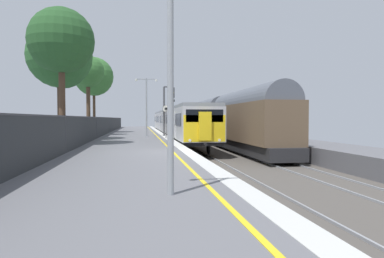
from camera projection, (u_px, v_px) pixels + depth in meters
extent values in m
cube|color=slate|center=(129.00, 162.00, 16.43)|extent=(6.40, 110.00, 1.00)
cube|color=silver|center=(187.00, 151.00, 16.87)|extent=(0.60, 110.00, 0.01)
cube|color=yellow|center=(173.00, 152.00, 16.75)|extent=(0.12, 110.00, 0.01)
cube|color=#4C4742|center=(296.00, 170.00, 17.80)|extent=(11.00, 110.00, 0.20)
cube|color=#5C5C60|center=(355.00, 158.00, 18.31)|extent=(3.60, 110.00, 1.00)
cube|color=gray|center=(207.00, 170.00, 17.05)|extent=(0.07, 110.00, 0.08)
cube|color=gray|center=(234.00, 169.00, 17.27)|extent=(0.07, 110.00, 0.08)
cube|color=gray|center=(281.00, 168.00, 17.67)|extent=(0.07, 110.00, 0.08)
cube|color=gray|center=(307.00, 168.00, 17.89)|extent=(0.07, 110.00, 0.08)
cube|color=#B7B7BC|center=(185.00, 123.00, 30.64)|extent=(2.80, 19.01, 2.30)
cube|color=black|center=(185.00, 137.00, 30.67)|extent=(2.64, 18.41, 0.25)
cube|color=gray|center=(185.00, 109.00, 30.60)|extent=(2.68, 19.01, 0.24)
cube|color=black|center=(169.00, 119.00, 30.41)|extent=(0.02, 17.41, 0.84)
cube|color=silver|center=(175.00, 125.00, 25.73)|extent=(0.03, 1.10, 1.90)
cube|color=silver|center=(165.00, 123.00, 35.11)|extent=(0.03, 1.10, 1.90)
cylinder|color=black|center=(187.00, 149.00, 23.75)|extent=(0.12, 0.84, 0.84)
cylinder|color=black|center=(208.00, 149.00, 23.99)|extent=(0.12, 0.84, 0.84)
cylinder|color=black|center=(169.00, 138.00, 37.39)|extent=(0.12, 0.84, 0.84)
cylinder|color=black|center=(183.00, 138.00, 37.63)|extent=(0.12, 0.84, 0.84)
cube|color=#B7B7BC|center=(167.00, 121.00, 50.00)|extent=(2.80, 19.01, 2.30)
cube|color=black|center=(167.00, 130.00, 50.03)|extent=(2.64, 18.41, 0.25)
cube|color=gray|center=(167.00, 113.00, 49.96)|extent=(2.68, 19.01, 0.24)
cube|color=black|center=(157.00, 119.00, 49.77)|extent=(0.02, 17.41, 0.84)
cube|color=silver|center=(159.00, 122.00, 45.09)|extent=(0.03, 1.10, 1.90)
cube|color=silver|center=(156.00, 121.00, 54.47)|extent=(0.03, 1.10, 1.90)
cylinder|color=black|center=(165.00, 135.00, 43.11)|extent=(0.12, 0.84, 0.84)
cylinder|color=black|center=(177.00, 135.00, 43.35)|extent=(0.12, 0.84, 0.84)
cylinder|color=black|center=(159.00, 131.00, 56.75)|extent=(0.12, 0.84, 0.84)
cylinder|color=black|center=(168.00, 131.00, 56.99)|extent=(0.12, 0.84, 0.84)
cube|color=yellow|center=(205.00, 128.00, 21.30)|extent=(2.70, 0.10, 1.70)
cube|color=black|center=(205.00, 116.00, 21.26)|extent=(2.40, 0.08, 0.80)
cube|color=yellow|center=(205.00, 126.00, 21.16)|extent=(0.80, 0.24, 1.80)
cylinder|color=white|center=(190.00, 140.00, 21.12)|extent=(0.18, 0.06, 0.18)
cylinder|color=white|center=(219.00, 140.00, 21.41)|extent=(0.18, 0.06, 0.18)
cylinder|color=black|center=(205.00, 145.00, 21.04)|extent=(0.20, 0.35, 0.20)
cube|color=black|center=(167.00, 111.00, 49.95)|extent=(0.60, 0.90, 0.20)
cube|color=#232326|center=(248.00, 145.00, 25.28)|extent=(2.30, 14.10, 0.79)
cube|color=brown|center=(248.00, 122.00, 25.22)|extent=(2.60, 13.30, 2.68)
cylinder|color=#515660|center=(248.00, 105.00, 25.18)|extent=(2.39, 12.90, 2.39)
cylinder|color=black|center=(263.00, 154.00, 20.17)|extent=(0.12, 0.84, 0.84)
cylinder|color=black|center=(287.00, 154.00, 20.42)|extent=(0.12, 0.84, 0.84)
cylinder|color=black|center=(222.00, 143.00, 30.14)|extent=(0.12, 0.84, 0.84)
cylinder|color=black|center=(239.00, 142.00, 30.39)|extent=(0.12, 0.84, 0.84)
cube|color=#232326|center=(208.00, 136.00, 39.99)|extent=(2.30, 14.10, 0.79)
cube|color=brown|center=(208.00, 121.00, 39.93)|extent=(2.60, 13.30, 2.68)
cylinder|color=#515660|center=(208.00, 110.00, 39.89)|extent=(2.39, 12.90, 2.39)
cylinder|color=black|center=(211.00, 139.00, 34.88)|extent=(0.12, 0.84, 0.84)
cylinder|color=black|center=(225.00, 139.00, 35.13)|extent=(0.12, 0.84, 0.84)
cylinder|color=black|center=(195.00, 135.00, 44.85)|extent=(0.12, 0.84, 0.84)
cylinder|color=black|center=(206.00, 135.00, 45.10)|extent=(0.12, 0.84, 0.84)
cube|color=#232326|center=(190.00, 131.00, 54.70)|extent=(2.30, 14.10, 0.79)
cube|color=brown|center=(190.00, 120.00, 54.64)|extent=(2.60, 13.30, 2.68)
cylinder|color=#515660|center=(190.00, 112.00, 54.60)|extent=(2.39, 12.90, 2.39)
cylinder|color=black|center=(189.00, 133.00, 49.59)|extent=(0.12, 0.84, 0.84)
cylinder|color=black|center=(200.00, 133.00, 49.84)|extent=(0.12, 0.84, 0.84)
cylinder|color=black|center=(181.00, 131.00, 59.56)|extent=(0.12, 0.84, 0.84)
cylinder|color=black|center=(190.00, 131.00, 59.81)|extent=(0.12, 0.84, 0.84)
cube|color=#232326|center=(179.00, 128.00, 69.41)|extent=(2.30, 14.10, 0.79)
cube|color=brown|center=(179.00, 120.00, 69.35)|extent=(2.60, 13.30, 2.68)
cylinder|color=#515660|center=(179.00, 113.00, 69.31)|extent=(2.39, 12.90, 2.39)
cylinder|color=black|center=(178.00, 130.00, 64.30)|extent=(0.12, 0.84, 0.84)
cylinder|color=black|center=(186.00, 130.00, 64.55)|extent=(0.12, 0.84, 0.84)
cylinder|color=black|center=(173.00, 128.00, 74.27)|extent=(0.12, 0.84, 0.84)
cylinder|color=black|center=(180.00, 128.00, 74.52)|extent=(0.12, 0.84, 0.84)
cylinder|color=#47474C|center=(164.00, 111.00, 31.91)|extent=(0.18, 0.18, 4.65)
cube|color=#47474C|center=(169.00, 87.00, 31.91)|extent=(0.90, 0.12, 0.12)
cube|color=black|center=(173.00, 93.00, 31.99)|extent=(0.28, 0.20, 1.00)
cylinder|color=black|center=(173.00, 89.00, 31.86)|extent=(0.16, 0.04, 0.16)
cylinder|color=yellow|center=(173.00, 93.00, 31.87)|extent=(0.16, 0.04, 0.16)
cylinder|color=black|center=(173.00, 96.00, 31.88)|extent=(0.16, 0.04, 0.16)
cube|color=black|center=(173.00, 101.00, 32.01)|extent=(0.32, 0.16, 0.24)
cylinder|color=#59595B|center=(166.00, 124.00, 28.32)|extent=(0.08, 0.08, 2.42)
cylinder|color=black|center=(166.00, 109.00, 28.28)|extent=(0.59, 0.02, 0.59)
cylinder|color=silver|center=(166.00, 109.00, 28.27)|extent=(0.56, 0.02, 0.56)
cube|color=black|center=(166.00, 109.00, 28.26)|extent=(0.24, 0.01, 0.18)
cylinder|color=#93999E|center=(170.00, 77.00, 7.18)|extent=(0.14, 0.14, 5.06)
cylinder|color=#93999E|center=(146.00, 107.00, 30.53)|extent=(0.14, 0.14, 5.30)
cube|color=#93999E|center=(151.00, 79.00, 30.52)|extent=(0.90, 0.08, 0.08)
cylinder|color=silver|center=(156.00, 80.00, 30.59)|extent=(0.20, 0.20, 0.18)
cube|color=#93999E|center=(141.00, 79.00, 30.38)|extent=(0.90, 0.08, 0.08)
cylinder|color=silver|center=(136.00, 80.00, 30.31)|extent=(0.20, 0.20, 0.18)
cube|color=#282B2D|center=(65.00, 135.00, 15.93)|extent=(0.03, 99.00, 1.76)
cube|color=#38383D|center=(65.00, 116.00, 15.91)|extent=(0.06, 99.00, 0.06)
cylinder|color=#38383D|center=(65.00, 135.00, 15.93)|extent=(0.07, 0.07, 1.76)
cylinder|color=#38383D|center=(96.00, 128.00, 27.47)|extent=(0.07, 0.07, 1.76)
cylinder|color=#38383D|center=(109.00, 125.00, 39.01)|extent=(0.07, 0.07, 1.76)
cylinder|color=#38383D|center=(116.00, 124.00, 50.55)|extent=(0.07, 0.07, 1.76)
cylinder|color=#38383D|center=(120.00, 123.00, 62.10)|extent=(0.07, 0.07, 1.76)
cylinder|color=#473323|center=(94.00, 110.00, 38.97)|extent=(0.30, 0.30, 5.27)
sphere|color=#33662D|center=(94.00, 77.00, 38.85)|extent=(4.45, 4.45, 4.45)
sphere|color=#33662D|center=(93.00, 82.00, 39.28)|extent=(2.60, 2.60, 2.60)
cylinder|color=#473323|center=(88.00, 108.00, 32.73)|extent=(0.38, 0.38, 5.37)
sphere|color=#33662D|center=(88.00, 71.00, 32.63)|extent=(3.08, 3.08, 3.08)
sphere|color=#33662D|center=(91.00, 75.00, 32.57)|extent=(1.71, 1.71, 1.71)
cylinder|color=#473323|center=(60.00, 107.00, 25.28)|extent=(0.44, 0.44, 5.03)
sphere|color=#285628|center=(60.00, 56.00, 25.16)|extent=(4.78, 4.78, 4.78)
sphere|color=#285628|center=(63.00, 64.00, 25.49)|extent=(3.65, 3.65, 3.65)
cylinder|color=#473323|center=(62.00, 102.00, 20.51)|extent=(0.38, 0.38, 5.30)
sphere|color=#234C23|center=(61.00, 40.00, 20.40)|extent=(3.94, 3.94, 3.94)
sphere|color=#234C23|center=(53.00, 49.00, 20.65)|extent=(2.61, 2.61, 2.61)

